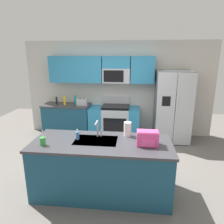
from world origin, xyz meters
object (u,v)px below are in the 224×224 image
object	(u,v)px
bottle_teal	(75,100)
drink_cup_green	(43,141)
range_oven	(114,122)
paper_towel_roll	(127,129)
bottle_yellow	(65,100)
sink_faucet	(98,127)
soap_dispenser	(77,135)
toaster	(82,102)
refrigerator	(172,107)
backpack	(147,138)
pepper_mill	(57,100)

from	to	relation	value
bottle_teal	drink_cup_green	bearing A→B (deg)	-84.57
range_oven	drink_cup_green	size ratio (longest dim) A/B	5.60
bottle_teal	paper_towel_roll	bearing A→B (deg)	-54.56
bottle_yellow	paper_towel_roll	xyz separation A→B (m)	(1.80, -2.09, 0.00)
drink_cup_green	bottle_yellow	bearing A→B (deg)	101.73
bottle_yellow	sink_faucet	distance (m)	2.56
soap_dispenser	paper_towel_roll	world-z (taller)	paper_towel_roll
toaster	sink_faucet	distance (m)	2.34
refrigerator	toaster	bearing A→B (deg)	179.54
paper_towel_roll	drink_cup_green	bearing A→B (deg)	-157.61
bottle_teal	backpack	size ratio (longest dim) A/B	0.83
bottle_teal	sink_faucet	xyz separation A→B (m)	(1.02, -2.23, 0.03)
backpack	bottle_yellow	bearing A→B (deg)	130.92
sink_faucet	range_oven	bearing A→B (deg)	88.38
bottle_teal	bottle_yellow	bearing A→B (deg)	-173.52
refrigerator	pepper_mill	distance (m)	3.14
toaster	bottle_yellow	xyz separation A→B (m)	(-0.49, 0.01, 0.03)
sink_faucet	bottle_yellow	bearing A→B (deg)	120.77
paper_towel_roll	backpack	size ratio (longest dim) A/B	0.75
drink_cup_green	soap_dispenser	bearing A→B (deg)	30.81
range_oven	soap_dispenser	distance (m)	2.46
sink_faucet	paper_towel_roll	size ratio (longest dim) A/B	1.17
range_oven	bottle_yellow	size ratio (longest dim) A/B	5.78
bottle_teal	drink_cup_green	distance (m)	2.65
soap_dispenser	refrigerator	bearing A→B (deg)	50.56
range_oven	paper_towel_roll	bearing A→B (deg)	-78.68
toaster	backpack	world-z (taller)	backpack
paper_towel_roll	backpack	xyz separation A→B (m)	(0.31, -0.35, -0.00)
range_oven	drink_cup_green	xyz separation A→B (m)	(-0.83, -2.65, 0.52)
range_oven	sink_faucet	xyz separation A→B (m)	(-0.06, -2.24, 0.62)
drink_cup_green	paper_towel_roll	distance (m)	1.36
bottle_teal	toaster	bearing A→B (deg)	-11.23
refrigerator	sink_faucet	world-z (taller)	refrigerator
refrigerator	pepper_mill	bearing A→B (deg)	178.73
sink_faucet	drink_cup_green	bearing A→B (deg)	-152.05
range_oven	soap_dispenser	xyz separation A→B (m)	(-0.37, -2.38, 0.53)
bottle_yellow	drink_cup_green	distance (m)	2.66
bottle_teal	bottle_yellow	size ratio (longest dim) A/B	1.13
bottle_yellow	paper_towel_roll	bearing A→B (deg)	-49.24
pepper_mill	bottle_teal	world-z (taller)	bottle_teal
refrigerator	drink_cup_green	xyz separation A→B (m)	(-2.36, -2.58, 0.04)
sink_faucet	paper_towel_roll	bearing A→B (deg)	12.76
bottle_yellow	paper_towel_roll	world-z (taller)	paper_towel_roll
backpack	drink_cup_green	bearing A→B (deg)	-173.84
pepper_mill	sink_faucet	world-z (taller)	sink_faucet
soap_dispenser	paper_towel_roll	xyz separation A→B (m)	(0.80, 0.24, 0.05)
range_oven	backpack	xyz separation A→B (m)	(0.74, -2.48, 0.57)
refrigerator	drink_cup_green	bearing A→B (deg)	-132.41
bottle_teal	soap_dispenser	world-z (taller)	bottle_teal
pepper_mill	drink_cup_green	distance (m)	2.76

